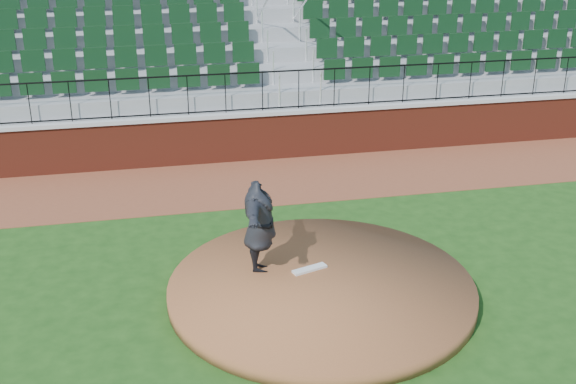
% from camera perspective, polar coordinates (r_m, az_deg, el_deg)
% --- Properties ---
extents(ground, '(90.00, 90.00, 0.00)m').
position_cam_1_polar(ground, '(13.05, 1.35, -7.77)').
color(ground, '#1A4012').
rests_on(ground, ground).
extents(warning_track, '(34.00, 3.20, 0.01)m').
position_cam_1_polar(warning_track, '(17.83, -2.55, 0.87)').
color(warning_track, brown).
rests_on(warning_track, ground).
extents(field_wall, '(34.00, 0.35, 1.20)m').
position_cam_1_polar(field_wall, '(19.11, -3.36, 4.26)').
color(field_wall, maroon).
rests_on(field_wall, ground).
extents(wall_cap, '(34.00, 0.45, 0.10)m').
position_cam_1_polar(wall_cap, '(18.92, -3.40, 6.13)').
color(wall_cap, '#B7B7B7').
rests_on(wall_cap, field_wall).
extents(wall_railing, '(34.00, 0.05, 1.00)m').
position_cam_1_polar(wall_railing, '(18.77, -3.44, 7.74)').
color(wall_railing, black).
rests_on(wall_railing, wall_cap).
extents(seating_stands, '(34.00, 5.10, 4.60)m').
position_cam_1_polar(seating_stands, '(21.29, -4.58, 10.87)').
color(seating_stands, gray).
rests_on(seating_stands, ground).
extents(concourse_wall, '(34.00, 0.50, 5.50)m').
position_cam_1_polar(concourse_wall, '(23.94, -5.51, 13.24)').
color(concourse_wall, maroon).
rests_on(concourse_wall, ground).
extents(pitchers_mound, '(5.34, 5.34, 0.25)m').
position_cam_1_polar(pitchers_mound, '(12.90, 2.61, -7.55)').
color(pitchers_mound, brown).
rests_on(pitchers_mound, ground).
extents(pitching_rubber, '(0.67, 0.36, 0.04)m').
position_cam_1_polar(pitching_rubber, '(13.22, 1.69, -6.01)').
color(pitching_rubber, silver).
rests_on(pitching_rubber, pitchers_mound).
extents(pitcher, '(0.92, 2.15, 1.69)m').
position_cam_1_polar(pitcher, '(12.87, -2.23, -2.74)').
color(pitcher, black).
rests_on(pitcher, pitchers_mound).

